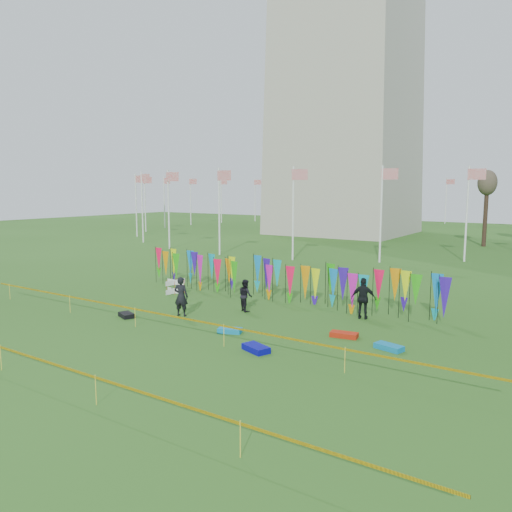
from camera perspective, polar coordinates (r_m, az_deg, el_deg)
The scene contains 14 objects.
ground at distance 22.56m, azimuth -7.37°, elevation -8.11°, with size 160.00×160.00×0.00m, color #265016.
flagpole_ring at distance 70.30m, azimuth 10.04°, elevation 5.87°, with size 57.40×56.16×8.00m.
banner_row at distance 27.39m, azimuth 2.28°, elevation -2.46°, with size 18.64×0.64×2.18m.
caution_tape_near at distance 21.57m, azimuth -10.18°, elevation -6.77°, with size 26.00×0.02×0.90m.
caution_tape_far at distance 17.80m, azimuth -24.51°, elevation -10.49°, with size 26.00×0.02×0.90m.
box_kite at distance 29.73m, azimuth -9.18°, elevation -3.47°, with size 0.74×0.74×0.83m.
person_left at distance 24.42m, azimuth -8.56°, elevation -4.59°, with size 0.70×0.51×1.92m, color black.
person_mid at distance 25.14m, azimuth -1.21°, elevation -4.51°, with size 0.79×0.48×1.62m, color black.
person_right at distance 24.14m, azimuth 12.18°, elevation -4.77°, with size 1.15×0.66×1.97m, color black.
kite_bag_turquoise at distance 21.63m, azimuth -3.00°, elevation -8.49°, with size 1.00×0.50×0.20m, color #0C83BF.
kite_bag_blue at distance 19.23m, azimuth -0.01°, elevation -10.51°, with size 1.11×0.58×0.23m, color #090AA0.
kite_bag_red at distance 21.29m, azimuth 10.03°, elevation -8.85°, with size 1.12×0.51×0.21m, color red.
kite_bag_black at distance 24.90m, azimuth -14.59°, elevation -6.54°, with size 0.90×0.52×0.21m, color black.
kite_bag_teal at distance 20.08m, azimuth 14.95°, elevation -10.02°, with size 1.07×0.51×0.21m, color #0D7BB6.
Camera 1 is at (14.35, -16.30, 6.13)m, focal length 35.00 mm.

